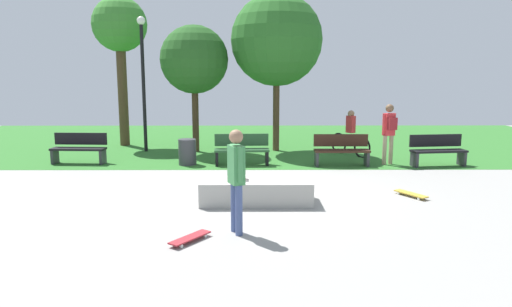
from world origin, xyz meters
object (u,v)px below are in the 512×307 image
Objects in this scene: skateboard_by_ledge at (190,238)px; tree_young_birch at (194,60)px; pedestrian_with_backpack at (389,128)px; tree_slender_maple at (120,28)px; tree_broad_elm at (277,40)px; concrete_ledge at (256,191)px; skateboard_spare at (411,194)px; backpack_on_ledge at (238,171)px; trash_bin at (187,152)px; park_bench_far_right at (79,148)px; park_bench_by_oak at (341,149)px; skater_performing_trick at (236,173)px; park_bench_center_lawn at (438,150)px; park_bench_near_path at (242,149)px; cyclist_on_bicycle at (350,136)px; lamp_post at (143,72)px.

tree_young_birch is at bearing 96.32° from skateboard_by_ledge.
tree_slender_maple is at bearing 156.15° from pedestrian_with_backpack.
tree_broad_elm is (2.79, 0.18, 0.67)m from tree_young_birch.
tree_young_birch reaches higher than concrete_ledge.
concrete_ledge reaches higher than skateboard_spare.
concrete_ledge is 0.56m from backpack_on_ledge.
trash_bin is (0.04, -2.44, -2.75)m from tree_young_birch.
tree_broad_elm is at bearing -12.84° from tree_slender_maple.
park_bench_far_right reaches higher than concrete_ledge.
skateboard_by_ledge is 7.94m from park_bench_far_right.
skateboard_by_ledge is 8.23m from pedestrian_with_backpack.
concrete_ledge is 3.42m from skateboard_spare.
pedestrian_with_backpack is at bearing 5.35° from park_bench_by_oak.
tree_young_birch is (-2.06, 6.58, 2.89)m from concrete_ledge.
park_bench_center_lawn is (5.67, 5.86, -0.55)m from skater_performing_trick.
trash_bin is at bearing 179.10° from park_bench_near_path.
trash_bin is (-7.34, 0.20, -0.10)m from park_bench_center_lawn.
park_bench_by_oak is (3.60, 6.32, 0.42)m from skateboard_by_ledge.
park_bench_by_oak reaches higher than skateboard_by_ledge.
skateboard_by_ledge is at bearing -135.60° from park_bench_center_lawn.
tree_broad_elm reaches higher than park_bench_by_oak.
concrete_ledge is at bearing -118.50° from cyclist_on_bicycle.
pedestrian_with_backpack reaches higher than skater_performing_trick.
park_bench_near_path is 0.30× the size of tree_broad_elm.
tree_broad_elm is 7.01× the size of trash_bin.
backpack_on_ledge is 4.06m from park_bench_near_path.
skateboard_spare is 12.06m from tree_slender_maple.
lamp_post is 8.30m from pedestrian_with_backpack.
skateboard_spare is 7.81m from tree_broad_elm.
skater_performing_trick is (0.04, -1.98, 0.39)m from backpack_on_ledge.
lamp_post is (-3.47, 8.53, 1.71)m from skater_performing_trick.
pedestrian_with_backpack is at bearing 46.38° from concrete_ledge.
trash_bin is at bearing 179.91° from pedestrian_with_backpack.
concrete_ledge is 1.46× the size of cyclist_on_bicycle.
park_bench_far_right is at bearing -145.85° from tree_young_birch.
skateboard_spare is 6.56m from trash_bin.
park_bench_far_right is (-4.89, 0.27, 0.00)m from park_bench_near_path.
concrete_ledge is 4.14m from park_bench_near_path.
park_bench_near_path is 0.38× the size of tree_young_birch.
skater_performing_trick is (-0.34, -1.92, 0.79)m from concrete_ledge.
park_bench_near_path reaches higher than backpack_on_ledge.
backpack_on_ledge is 2.02m from skater_performing_trick.
pedestrian_with_backpack is (4.28, 6.05, 0.05)m from skater_performing_trick.
tree_young_birch is 0.94× the size of lamp_post.
skater_performing_trick is at bearing -134.01° from park_bench_center_lawn.
cyclist_on_bicycle is (-0.24, 5.38, 0.57)m from skateboard_spare.
cyclist_on_bicycle is (-2.17, 1.87, 0.15)m from park_bench_center_lawn.
lamp_post reaches higher than cyclist_on_bicycle.
tree_broad_elm is (6.03, 2.37, 3.32)m from park_bench_far_right.
skater_performing_trick is at bearing -89.40° from park_bench_near_path.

